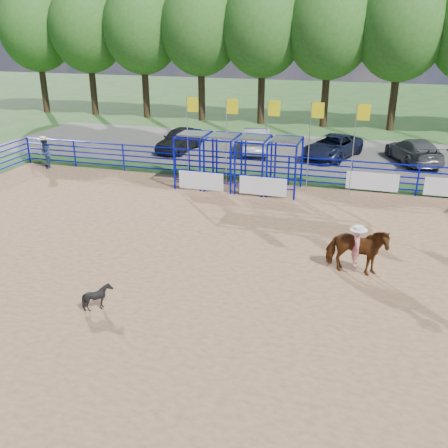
{
  "coord_description": "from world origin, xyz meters",
  "views": [
    {
      "loc": [
        3.72,
        -13.69,
        7.45
      ],
      "look_at": [
        -0.65,
        1.0,
        1.3
      ],
      "focal_mm": 40.0,
      "sensor_mm": 36.0,
      "label": 1
    }
  ],
  "objects_px": {
    "horse_and_rider": "(357,249)",
    "car_c": "(332,147)",
    "spectator_cowboy": "(45,153)",
    "car_a": "(180,139)",
    "car_b": "(257,140)",
    "car_d": "(414,151)",
    "calf": "(98,297)"
  },
  "relations": [
    {
      "from": "car_c",
      "to": "horse_and_rider",
      "type": "bearing_deg",
      "value": -63.0
    },
    {
      "from": "car_d",
      "to": "car_b",
      "type": "bearing_deg",
      "value": -20.84
    },
    {
      "from": "car_a",
      "to": "car_b",
      "type": "xyz_separation_m",
      "value": [
        4.75,
        1.09,
        0.03
      ]
    },
    {
      "from": "spectator_cowboy",
      "to": "car_d",
      "type": "relative_size",
      "value": 0.36
    },
    {
      "from": "spectator_cowboy",
      "to": "car_a",
      "type": "distance_m",
      "value": 8.23
    },
    {
      "from": "spectator_cowboy",
      "to": "car_c",
      "type": "height_order",
      "value": "spectator_cowboy"
    },
    {
      "from": "spectator_cowboy",
      "to": "car_c",
      "type": "relative_size",
      "value": 0.35
    },
    {
      "from": "calf",
      "to": "car_d",
      "type": "xyz_separation_m",
      "value": [
        9.27,
        19.42,
        0.3
      ]
    },
    {
      "from": "car_b",
      "to": "calf",
      "type": "bearing_deg",
      "value": 79.7
    },
    {
      "from": "car_c",
      "to": "car_a",
      "type": "bearing_deg",
      "value": -155.66
    },
    {
      "from": "calf",
      "to": "car_b",
      "type": "bearing_deg",
      "value": 2.52
    },
    {
      "from": "car_a",
      "to": "calf",
      "type": "bearing_deg",
      "value": -70.26
    },
    {
      "from": "calf",
      "to": "car_c",
      "type": "relative_size",
      "value": 0.16
    },
    {
      "from": "car_c",
      "to": "car_d",
      "type": "xyz_separation_m",
      "value": [
        4.58,
        0.18,
        0.02
      ]
    },
    {
      "from": "horse_and_rider",
      "to": "car_a",
      "type": "height_order",
      "value": "horse_and_rider"
    },
    {
      "from": "calf",
      "to": "spectator_cowboy",
      "type": "distance_m",
      "value": 16.09
    },
    {
      "from": "car_c",
      "to": "car_d",
      "type": "relative_size",
      "value": 1.01
    },
    {
      "from": "car_a",
      "to": "car_c",
      "type": "height_order",
      "value": "car_a"
    },
    {
      "from": "car_a",
      "to": "car_c",
      "type": "distance_m",
      "value": 9.43
    },
    {
      "from": "spectator_cowboy",
      "to": "car_c",
      "type": "xyz_separation_m",
      "value": [
        14.99,
        6.89,
        -0.2
      ]
    },
    {
      "from": "calf",
      "to": "spectator_cowboy",
      "type": "height_order",
      "value": "spectator_cowboy"
    },
    {
      "from": "spectator_cowboy",
      "to": "car_b",
      "type": "relative_size",
      "value": 0.37
    },
    {
      "from": "car_c",
      "to": "car_d",
      "type": "distance_m",
      "value": 4.58
    },
    {
      "from": "spectator_cowboy",
      "to": "car_d",
      "type": "distance_m",
      "value": 20.81
    },
    {
      "from": "horse_and_rider",
      "to": "car_c",
      "type": "bearing_deg",
      "value": 97.88
    },
    {
      "from": "spectator_cowboy",
      "to": "car_a",
      "type": "relative_size",
      "value": 0.4
    },
    {
      "from": "horse_and_rider",
      "to": "spectator_cowboy",
      "type": "distance_m",
      "value": 18.9
    },
    {
      "from": "car_b",
      "to": "spectator_cowboy",
      "type": "bearing_deg",
      "value": 24.36
    },
    {
      "from": "calf",
      "to": "car_d",
      "type": "bearing_deg",
      "value": -22.87
    },
    {
      "from": "horse_and_rider",
      "to": "car_d",
      "type": "height_order",
      "value": "horse_and_rider"
    },
    {
      "from": "spectator_cowboy",
      "to": "horse_and_rider",
      "type": "bearing_deg",
      "value": -25.46
    },
    {
      "from": "car_b",
      "to": "car_c",
      "type": "relative_size",
      "value": 0.95
    }
  ]
}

